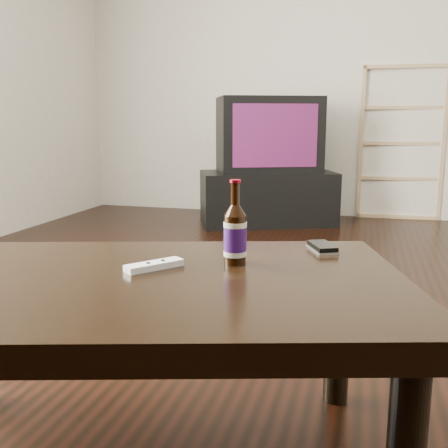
% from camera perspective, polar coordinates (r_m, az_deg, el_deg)
% --- Properties ---
extents(floor, '(5.00, 6.00, 0.01)m').
position_cam_1_polar(floor, '(2.05, 10.34, -13.86)').
color(floor, black).
rests_on(floor, ground).
extents(wall_back, '(5.00, 0.02, 2.70)m').
position_cam_1_polar(wall_back, '(4.89, 14.18, 16.62)').
color(wall_back, beige).
rests_on(wall_back, ground).
extents(tv_stand, '(1.22, 0.93, 0.44)m').
position_cam_1_polar(tv_stand, '(4.44, 4.74, 2.87)').
color(tv_stand, black).
rests_on(tv_stand, floor).
extents(tv, '(0.95, 0.78, 0.61)m').
position_cam_1_polar(tv, '(4.39, 4.86, 9.65)').
color(tv, black).
rests_on(tv, tv_stand).
extents(bookshelf, '(0.73, 0.36, 1.33)m').
position_cam_1_polar(bookshelf, '(5.03, 18.50, 8.70)').
color(bookshelf, tan).
rests_on(bookshelf, floor).
extents(coffee_table, '(1.46, 1.09, 0.49)m').
position_cam_1_polar(coffee_table, '(1.30, -9.52, -8.52)').
color(coffee_table, black).
rests_on(coffee_table, floor).
extents(beer_bottle, '(0.07, 0.07, 0.22)m').
position_cam_1_polar(beer_bottle, '(1.36, 1.22, -1.16)').
color(beer_bottle, black).
rests_on(beer_bottle, coffee_table).
extents(phone, '(0.10, 0.13, 0.02)m').
position_cam_1_polar(phone, '(1.54, 10.66, -2.52)').
color(phone, silver).
rests_on(phone, coffee_table).
extents(remote, '(0.13, 0.15, 0.02)m').
position_cam_1_polar(remote, '(1.34, -7.61, -4.49)').
color(remote, silver).
rests_on(remote, coffee_table).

